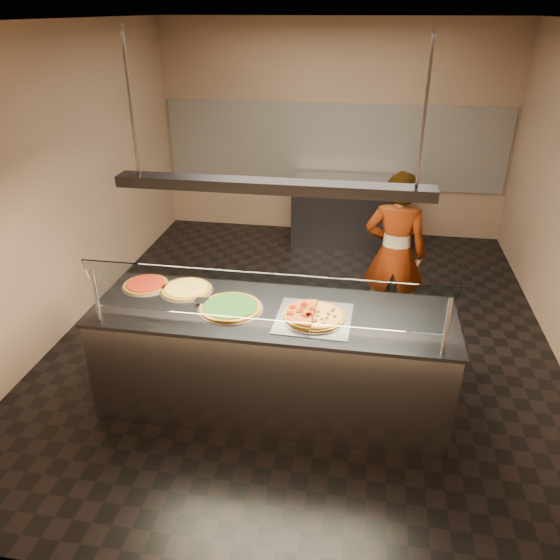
% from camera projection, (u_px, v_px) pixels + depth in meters
% --- Properties ---
extents(ground, '(5.00, 6.00, 0.02)m').
position_uv_depth(ground, '(306.00, 330.00, 5.85)').
color(ground, black).
rests_on(ground, ground).
extents(ceiling, '(5.00, 6.00, 0.02)m').
position_uv_depth(ceiling, '(313.00, 18.00, 4.49)').
color(ceiling, silver).
rests_on(ceiling, wall_back).
extents(wall_back, '(5.00, 0.02, 3.00)m').
position_uv_depth(wall_back, '(334.00, 131.00, 7.83)').
color(wall_back, tan).
rests_on(wall_back, ground).
extents(wall_front, '(5.00, 0.02, 3.00)m').
position_uv_depth(wall_front, '(232.00, 392.00, 2.52)').
color(wall_front, tan).
rests_on(wall_front, ground).
extents(wall_left, '(0.02, 6.00, 3.00)m').
position_uv_depth(wall_left, '(64.00, 182.00, 5.54)').
color(wall_left, tan).
rests_on(wall_left, ground).
extents(tile_band, '(4.90, 0.02, 1.20)m').
position_uv_depth(tile_band, '(333.00, 146.00, 7.89)').
color(tile_band, silver).
rests_on(tile_band, wall_back).
extents(serving_counter, '(2.89, 0.94, 0.93)m').
position_uv_depth(serving_counter, '(273.00, 359.00, 4.55)').
color(serving_counter, '#B7B7BC').
rests_on(serving_counter, ground).
extents(sneeze_guard, '(2.65, 0.18, 0.54)m').
position_uv_depth(sneeze_guard, '(264.00, 298.00, 3.91)').
color(sneeze_guard, '#B7B7BC').
rests_on(sneeze_guard, serving_counter).
extents(perforated_tray, '(0.59, 0.59, 0.01)m').
position_uv_depth(perforated_tray, '(314.00, 318.00, 4.23)').
color(perforated_tray, silver).
rests_on(perforated_tray, serving_counter).
extents(half_pizza_pepperoni, '(0.25, 0.48, 0.05)m').
position_uv_depth(half_pizza_pepperoni, '(299.00, 313.00, 4.23)').
color(half_pizza_pepperoni, brown).
rests_on(half_pizza_pepperoni, perforated_tray).
extents(half_pizza_sausage, '(0.25, 0.48, 0.04)m').
position_uv_depth(half_pizza_sausage, '(329.00, 317.00, 4.20)').
color(half_pizza_sausage, brown).
rests_on(half_pizza_sausage, perforated_tray).
extents(pizza_spinach, '(0.52, 0.52, 0.03)m').
position_uv_depth(pizza_spinach, '(231.00, 307.00, 4.36)').
color(pizza_spinach, silver).
rests_on(pizza_spinach, serving_counter).
extents(pizza_cheese, '(0.45, 0.45, 0.03)m').
position_uv_depth(pizza_cheese, '(187.00, 289.00, 4.65)').
color(pizza_cheese, silver).
rests_on(pizza_cheese, serving_counter).
extents(pizza_tomato, '(0.41, 0.41, 0.03)m').
position_uv_depth(pizza_tomato, '(146.00, 284.00, 4.72)').
color(pizza_tomato, silver).
rests_on(pizza_tomato, serving_counter).
extents(pizza_spatula, '(0.17, 0.23, 0.02)m').
position_uv_depth(pizza_spatula, '(199.00, 296.00, 4.50)').
color(pizza_spatula, '#B7B7BC').
rests_on(pizza_spatula, pizza_spinach).
extents(prep_table, '(1.60, 0.74, 0.93)m').
position_uv_depth(prep_table, '(348.00, 211.00, 7.84)').
color(prep_table, '#333338').
rests_on(prep_table, ground).
extents(worker, '(0.66, 0.46, 1.72)m').
position_uv_depth(worker, '(395.00, 254.00, 5.51)').
color(worker, '#3C3747').
rests_on(worker, ground).
extents(heat_lamp_housing, '(2.30, 0.18, 0.08)m').
position_uv_depth(heat_lamp_housing, '(272.00, 186.00, 3.89)').
color(heat_lamp_housing, '#333338').
rests_on(heat_lamp_housing, ceiling).
extents(lamp_rod_left, '(0.02, 0.02, 1.01)m').
position_uv_depth(lamp_rod_left, '(130.00, 103.00, 3.79)').
color(lamp_rod_left, '#B7B7BC').
rests_on(lamp_rod_left, ceiling).
extents(lamp_rod_right, '(0.02, 0.02, 1.01)m').
position_uv_depth(lamp_rod_right, '(425.00, 111.00, 3.50)').
color(lamp_rod_right, '#B7B7BC').
rests_on(lamp_rod_right, ceiling).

